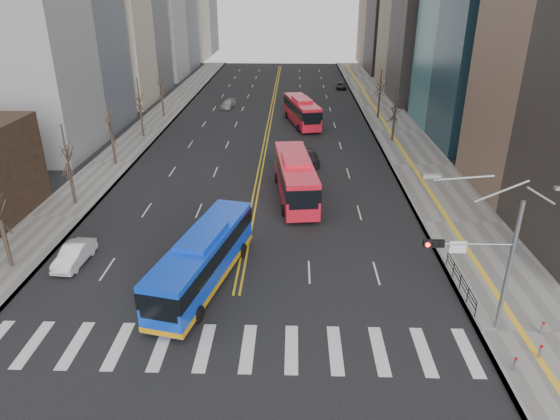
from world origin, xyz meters
The scene contains 16 objects.
ground centered at (0.00, 0.00, 0.00)m, with size 220.00×220.00×0.00m, color black.
sidewalk_right centered at (17.50, 45.00, 0.07)m, with size 7.00×130.00×0.15m, color slate.
sidewalk_left centered at (-16.50, 45.00, 0.07)m, with size 5.00×130.00×0.15m, color slate.
crosswalk centered at (0.00, 0.00, 0.01)m, with size 26.70×4.00×0.01m.
centerline centered at (0.00, 55.00, 0.01)m, with size 0.55×100.00×0.01m.
signal_mast centered at (13.77, 2.00, 4.86)m, with size 5.37×0.37×9.39m.
pedestrian_railing centered at (14.30, 6.00, 0.82)m, with size 0.06×6.06×1.02m.
bollards centered at (16.27, -0.17, 0.55)m, with size 2.87×3.17×0.78m.
street_trees centered at (-7.18, 34.55, 4.87)m, with size 35.20×47.20×7.60m.
blue_bus centered at (-2.23, 6.47, 1.89)m, with size 5.38×12.71×3.61m.
red_bus_near centered at (3.72, 21.26, 2.15)m, with size 4.22×12.58×3.88m.
red_bus_far centered at (4.62, 48.20, 2.07)m, with size 5.30×12.11×3.72m.
car_white centered at (-11.79, 8.70, 0.70)m, with size 1.49×4.26×1.40m, color silver.
car_dark_mid centered at (5.35, 31.07, 0.77)m, with size 1.81×4.49×1.53m, color black.
car_silver centered at (-7.12, 58.56, 0.60)m, with size 1.69×4.15×1.20m, color #99999E.
car_dark_far centered at (12.50, 75.51, 0.56)m, with size 1.85×4.01×1.12m, color black.
Camera 1 is at (3.53, -21.52, 17.89)m, focal length 32.00 mm.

